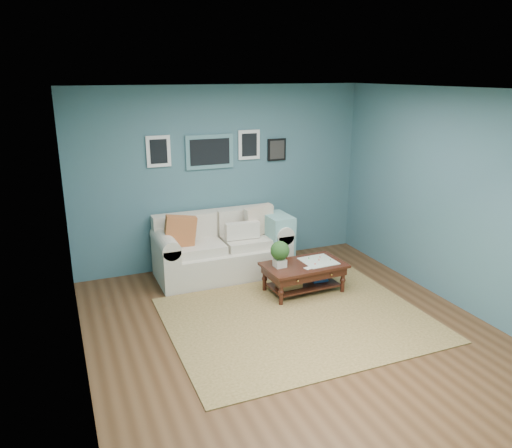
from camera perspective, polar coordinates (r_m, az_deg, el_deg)
room_shell at (r=5.35m, az=4.51°, el=0.57°), size 5.00×5.02×2.70m
area_rug at (r=6.15m, az=4.80°, el=-10.80°), size 3.05×2.44×0.01m
loveseat at (r=7.34m, az=-3.35°, el=-2.63°), size 1.95×0.89×1.00m
coffee_table at (r=6.73m, az=5.04°, el=-5.16°), size 1.11×0.67×0.76m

